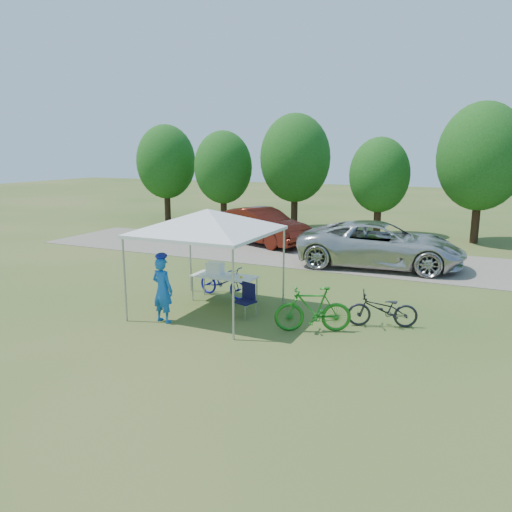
{
  "coord_description": "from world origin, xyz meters",
  "views": [
    {
      "loc": [
        6.41,
        -10.89,
        4.18
      ],
      "look_at": [
        0.43,
        2.0,
        1.16
      ],
      "focal_mm": 35.0,
      "sensor_mm": 36.0,
      "label": 1
    }
  ],
  "objects_px": {
    "folding_table": "(224,277)",
    "cooler": "(215,269)",
    "folding_chair": "(247,297)",
    "cyclist": "(163,290)",
    "bike_blue": "(223,282)",
    "bike_dark": "(383,309)",
    "minivan": "(380,244)",
    "sedan": "(261,226)",
    "bike_green": "(313,309)"
  },
  "relations": [
    {
      "from": "bike_dark",
      "to": "sedan",
      "type": "bearing_deg",
      "value": -159.79
    },
    {
      "from": "folding_chair",
      "to": "bike_dark",
      "type": "distance_m",
      "value": 3.37
    },
    {
      "from": "bike_dark",
      "to": "cooler",
      "type": "bearing_deg",
      "value": -112.17
    },
    {
      "from": "bike_green",
      "to": "bike_dark",
      "type": "height_order",
      "value": "bike_green"
    },
    {
      "from": "folding_chair",
      "to": "cyclist",
      "type": "relative_size",
      "value": 0.52
    },
    {
      "from": "folding_chair",
      "to": "bike_blue",
      "type": "xyz_separation_m",
      "value": [
        -1.39,
        1.28,
        -0.06
      ]
    },
    {
      "from": "folding_chair",
      "to": "bike_dark",
      "type": "xyz_separation_m",
      "value": [
        3.31,
        0.66,
        -0.07
      ]
    },
    {
      "from": "cyclist",
      "to": "bike_blue",
      "type": "relative_size",
      "value": 0.96
    },
    {
      "from": "folding_chair",
      "to": "cyclist",
      "type": "bearing_deg",
      "value": -125.75
    },
    {
      "from": "bike_green",
      "to": "sedan",
      "type": "distance_m",
      "value": 11.2
    },
    {
      "from": "bike_green",
      "to": "sedan",
      "type": "height_order",
      "value": "sedan"
    },
    {
      "from": "folding_chair",
      "to": "sedan",
      "type": "distance_m",
      "value": 10.06
    },
    {
      "from": "folding_table",
      "to": "bike_green",
      "type": "bearing_deg",
      "value": -22.41
    },
    {
      "from": "bike_dark",
      "to": "sedan",
      "type": "distance_m",
      "value": 11.2
    },
    {
      "from": "cyclist",
      "to": "bike_green",
      "type": "xyz_separation_m",
      "value": [
        3.57,
        0.92,
        -0.28
      ]
    },
    {
      "from": "bike_blue",
      "to": "minivan",
      "type": "distance_m",
      "value": 6.65
    },
    {
      "from": "bike_green",
      "to": "minivan",
      "type": "height_order",
      "value": "minivan"
    },
    {
      "from": "folding_chair",
      "to": "folding_table",
      "type": "bearing_deg",
      "value": 159.0
    },
    {
      "from": "cooler",
      "to": "cyclist",
      "type": "bearing_deg",
      "value": -96.67
    },
    {
      "from": "cyclist",
      "to": "sedan",
      "type": "xyz_separation_m",
      "value": [
        -2.11,
        10.57,
        0.01
      ]
    },
    {
      "from": "folding_chair",
      "to": "cyclist",
      "type": "height_order",
      "value": "cyclist"
    },
    {
      "from": "sedan",
      "to": "bike_green",
      "type": "bearing_deg",
      "value": -128.37
    },
    {
      "from": "bike_blue",
      "to": "cyclist",
      "type": "bearing_deg",
      "value": -175.2
    },
    {
      "from": "minivan",
      "to": "sedan",
      "type": "bearing_deg",
      "value": 62.05
    },
    {
      "from": "bike_blue",
      "to": "bike_green",
      "type": "bearing_deg",
      "value": -104.76
    },
    {
      "from": "folding_chair",
      "to": "bike_dark",
      "type": "height_order",
      "value": "bike_dark"
    },
    {
      "from": "bike_dark",
      "to": "folding_chair",
      "type": "bearing_deg",
      "value": -97.92
    },
    {
      "from": "folding_table",
      "to": "bike_blue",
      "type": "height_order",
      "value": "bike_blue"
    },
    {
      "from": "bike_blue",
      "to": "minivan",
      "type": "relative_size",
      "value": 0.29
    },
    {
      "from": "cooler",
      "to": "bike_green",
      "type": "bearing_deg",
      "value": -20.57
    },
    {
      "from": "folding_table",
      "to": "cyclist",
      "type": "height_order",
      "value": "cyclist"
    },
    {
      "from": "folding_chair",
      "to": "bike_green",
      "type": "bearing_deg",
      "value": 7.23
    },
    {
      "from": "folding_table",
      "to": "minivan",
      "type": "height_order",
      "value": "minivan"
    },
    {
      "from": "bike_green",
      "to": "bike_dark",
      "type": "distance_m",
      "value": 1.74
    },
    {
      "from": "cyclist",
      "to": "folding_table",
      "type": "bearing_deg",
      "value": -96.65
    },
    {
      "from": "folding_table",
      "to": "cyclist",
      "type": "relative_size",
      "value": 1.11
    },
    {
      "from": "sedan",
      "to": "cooler",
      "type": "bearing_deg",
      "value": -143.14
    },
    {
      "from": "folding_chair",
      "to": "cooler",
      "type": "relative_size",
      "value": 1.83
    },
    {
      "from": "cyclist",
      "to": "minivan",
      "type": "distance_m",
      "value": 9.03
    },
    {
      "from": "folding_table",
      "to": "bike_dark",
      "type": "bearing_deg",
      "value": -3.16
    },
    {
      "from": "folding_table",
      "to": "sedan",
      "type": "xyz_separation_m",
      "value": [
        -2.66,
        8.4,
        0.12
      ]
    },
    {
      "from": "bike_dark",
      "to": "minivan",
      "type": "relative_size",
      "value": 0.28
    },
    {
      "from": "bike_blue",
      "to": "minivan",
      "type": "bearing_deg",
      "value": -18.93
    },
    {
      "from": "folding_table",
      "to": "cooler",
      "type": "bearing_deg",
      "value": -180.0
    },
    {
      "from": "folding_chair",
      "to": "bike_blue",
      "type": "distance_m",
      "value": 1.89
    },
    {
      "from": "folding_chair",
      "to": "minivan",
      "type": "distance_m",
      "value": 7.28
    },
    {
      "from": "bike_green",
      "to": "sedan",
      "type": "xyz_separation_m",
      "value": [
        -5.68,
        9.65,
        0.28
      ]
    },
    {
      "from": "bike_blue",
      "to": "folding_chair",
      "type": "bearing_deg",
      "value": -121.06
    },
    {
      "from": "bike_dark",
      "to": "minivan",
      "type": "xyz_separation_m",
      "value": [
        -1.33,
        6.34,
        0.4
      ]
    },
    {
      "from": "folding_table",
      "to": "cooler",
      "type": "height_order",
      "value": "cooler"
    }
  ]
}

